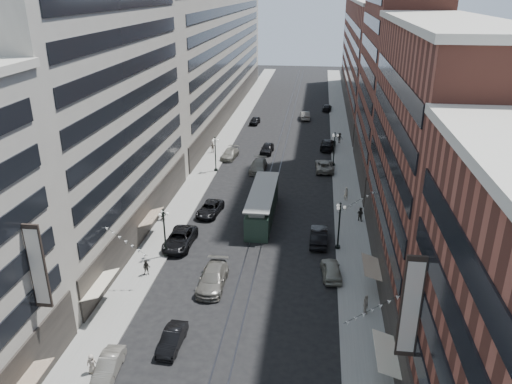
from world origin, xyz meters
The scene contains 38 objects.
ground centered at (0.00, 60.00, 0.00)m, with size 220.00×220.00×0.00m, color black.
sidewalk_west centered at (-11.00, 70.00, 0.07)m, with size 4.00×180.00×0.15m, color gray.
sidewalk_east centered at (11.00, 70.00, 0.07)m, with size 4.00×180.00×0.15m, color gray.
rail_west centered at (-0.70, 70.00, 0.01)m, with size 0.12×180.00×0.02m, color #2D2D33.
rail_east centered at (0.70, 70.00, 0.01)m, with size 0.12×180.00×0.02m, color #2D2D33.
building_west_mid centered at (-17.00, 33.00, 14.00)m, with size 8.00×36.00×28.00m, color #A29E90.
building_west_far centered at (-17.00, 96.00, 13.00)m, with size 8.00×90.00×26.00m, color #A29E90.
building_east_mid centered at (17.00, 28.00, 12.00)m, with size 8.00×30.00×24.00m, color brown.
building_east_tower centered at (17.00, 56.00, 21.00)m, with size 8.00×26.00×42.00m, color brown.
building_east_far centered at (17.00, 105.00, 12.00)m, with size 8.00×72.00×24.00m, color brown.
lamppost_sw_far centered at (-9.20, 28.00, 3.10)m, with size 1.03×1.14×5.52m.
lamppost_sw_mid centered at (-9.20, 55.00, 3.10)m, with size 1.03×1.14×5.52m.
lamppost_se_far centered at (9.20, 32.00, 3.10)m, with size 1.03×1.14×5.52m.
lamppost_se_mid centered at (9.20, 60.00, 3.10)m, with size 1.03×1.14×5.52m.
streetcar centered at (0.00, 38.99, 1.73)m, with size 3.00×13.56×3.75m.
car_1 centered at (-8.40, 10.45, 0.69)m, with size 1.46×4.18×1.38m, color slate.
car_2 centered at (-8.37, 30.59, 0.86)m, with size 2.86×6.21×1.72m, color black.
car_4 centered at (8.40, 26.21, 0.79)m, with size 1.87×4.64×1.58m, color gray.
car_5 centered at (-4.50, 13.98, 0.71)m, with size 1.50×4.30×1.42m, color black.
pedestrian_1 centered at (-9.58, 10.20, 0.95)m, with size 0.79×0.43×1.61m, color #ADA090.
pedestrian_2 centered at (-10.01, 24.02, 0.96)m, with size 0.79×0.43×1.62m, color black.
pedestrian_4 centered at (11.33, 20.25, 1.07)m, with size 1.07×0.49×1.83m, color #A09585.
car_7 centered at (-6.80, 39.30, 0.75)m, with size 2.49×5.40×1.50m, color black.
car_8 centered at (-8.17, 61.82, 0.79)m, with size 2.22×5.47×1.59m, color slate.
car_9 centered at (-6.84, 84.85, 0.74)m, with size 1.75×4.35×1.48m, color black.
car_10 centered at (7.09, 33.26, 0.89)m, with size 1.89×5.41×1.78m, color black.
car_11 centered at (7.76, 57.67, 0.82)m, with size 2.73×5.92×1.65m, color slate.
car_12 centered at (8.40, 69.20, 0.88)m, with size 2.47×6.07×1.76m, color black.
car_13 centered at (-2.20, 65.45, 0.84)m, with size 1.98×4.93×1.68m, color black.
car_14 centered at (3.53, 90.26, 0.89)m, with size 1.88×5.40×1.78m, color slate.
pedestrian_5 centered at (-12.24, 36.65, 0.94)m, with size 1.47×0.42×1.59m, color black.
pedestrian_6 centered at (-11.59, 64.20, 1.06)m, with size 1.07×0.49×1.82m, color gray.
pedestrian_7 centered at (12.12, 39.48, 1.04)m, with size 0.86×0.47×1.78m, color black.
pedestrian_8 centered at (10.62, 45.84, 1.08)m, with size 0.68×0.45×1.86m, color beige.
pedestrian_9 centered at (10.54, 72.69, 1.11)m, with size 1.23×0.51×1.91m, color black.
car_extra_0 centered at (-2.59, 56.09, 0.84)m, with size 2.36×5.82×1.69m, color #68675C.
car_extra_1 centered at (8.40, 99.43, 0.72)m, with size 2.03×4.99×1.45m, color black.
car_extra_2 centered at (-3.05, 23.03, 0.88)m, with size 2.47×6.07×1.76m, color #625F57.
Camera 1 is at (6.30, -17.56, 27.07)m, focal length 35.00 mm.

